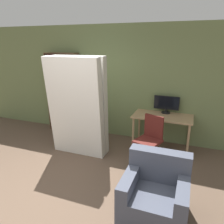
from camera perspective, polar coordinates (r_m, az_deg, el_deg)
name	(u,v)px	position (r m, az deg, el deg)	size (l,w,h in m)	color
ground_plane	(37,211)	(3.56, -19.09, -23.25)	(16.00, 16.00, 0.00)	brown
wall_back	(112,82)	(5.40, -0.09, 7.72)	(8.00, 0.06, 2.70)	#6B7A4C
desk	(162,120)	(4.91, 13.01, -2.05)	(1.27, 0.68, 0.76)	tan
monitor	(166,104)	(5.02, 14.03, 2.09)	(0.56, 0.20, 0.39)	black
office_chair	(149,145)	(4.33, 9.65, -8.41)	(0.56, 0.56, 0.96)	#4C4C51
bookshelf	(61,91)	(5.97, -13.19, 5.24)	(0.86, 0.29, 2.05)	brown
mattress_near	(75,108)	(4.43, -9.53, 0.94)	(1.15, 0.36, 2.05)	silver
mattress_far	(81,105)	(4.62, -8.09, 1.70)	(1.15, 0.26, 2.05)	silver
armchair	(155,194)	(3.21, 11.26, -20.23)	(0.85, 0.80, 0.85)	#474C5B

